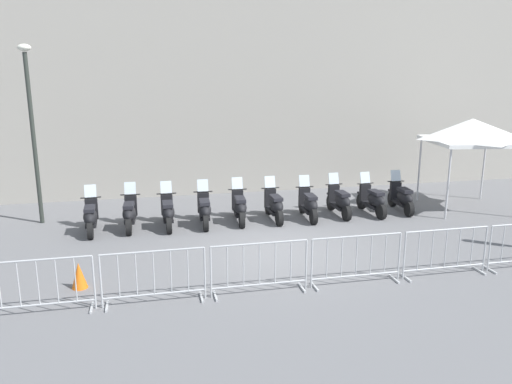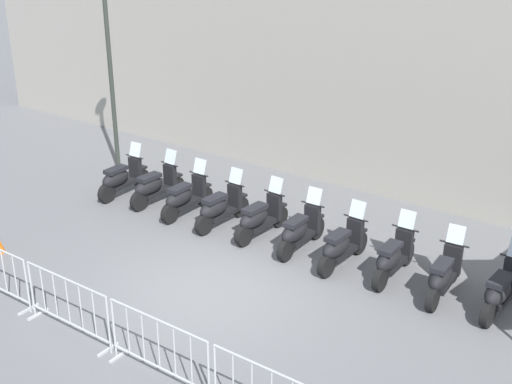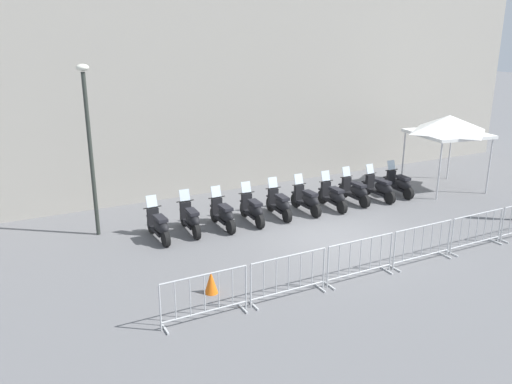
# 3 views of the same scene
# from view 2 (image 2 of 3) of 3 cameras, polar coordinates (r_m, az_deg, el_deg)

# --- Properties ---
(ground_plane) EXTENTS (120.00, 120.00, 0.00)m
(ground_plane) POSITION_cam_2_polar(r_m,az_deg,el_deg) (12.89, -4.30, -8.47)
(ground_plane) COLOR slate
(motorcycle_0) EXTENTS (0.67, 1.72, 1.24)m
(motorcycle_0) POSITION_cam_2_polar(r_m,az_deg,el_deg) (17.21, -11.30, 1.13)
(motorcycle_0) COLOR black
(motorcycle_0) RESTS_ON ground
(motorcycle_1) EXTENTS (0.58, 1.73, 1.24)m
(motorcycle_1) POSITION_cam_2_polar(r_m,az_deg,el_deg) (16.59, -8.52, 0.49)
(motorcycle_1) COLOR black
(motorcycle_1) RESTS_ON ground
(motorcycle_2) EXTENTS (0.63, 1.72, 1.24)m
(motorcycle_2) POSITION_cam_2_polar(r_m,az_deg,el_deg) (15.85, -6.01, -0.45)
(motorcycle_2) COLOR black
(motorcycle_2) RESTS_ON ground
(motorcycle_3) EXTENTS (0.57, 1.73, 1.24)m
(motorcycle_3) POSITION_cam_2_polar(r_m,az_deg,el_deg) (15.23, -3.06, -1.35)
(motorcycle_3) COLOR black
(motorcycle_3) RESTS_ON ground
(motorcycle_4) EXTENTS (0.56, 1.73, 1.24)m
(motorcycle_4) POSITION_cam_2_polar(r_m,az_deg,el_deg) (14.72, 0.32, -2.21)
(motorcycle_4) COLOR black
(motorcycle_4) RESTS_ON ground
(motorcycle_5) EXTENTS (0.64, 1.72, 1.24)m
(motorcycle_5) POSITION_cam_2_polar(r_m,az_deg,el_deg) (14.17, 3.71, -3.31)
(motorcycle_5) COLOR black
(motorcycle_5) RESTS_ON ground
(motorcycle_6) EXTENTS (0.58, 1.73, 1.24)m
(motorcycle_6) POSITION_cam_2_polar(r_m,az_deg,el_deg) (13.64, 7.23, -4.53)
(motorcycle_6) COLOR black
(motorcycle_6) RESTS_ON ground
(motorcycle_7) EXTENTS (0.65, 1.72, 1.24)m
(motorcycle_7) POSITION_cam_2_polar(r_m,az_deg,el_deg) (13.36, 11.48, -5.45)
(motorcycle_7) COLOR black
(motorcycle_7) RESTS_ON ground
(motorcycle_8) EXTENTS (0.70, 1.71, 1.24)m
(motorcycle_8) POSITION_cam_2_polar(r_m,az_deg,el_deg) (12.96, 15.54, -6.79)
(motorcycle_8) COLOR black
(motorcycle_8) RESTS_ON ground
(motorcycle_9) EXTENTS (0.56, 1.73, 1.24)m
(motorcycle_9) POSITION_cam_2_polar(r_m,az_deg,el_deg) (12.79, 20.01, -7.82)
(motorcycle_9) COLOR black
(motorcycle_9) RESTS_ON ground
(barrier_segment_2) EXTENTS (1.96, 0.71, 1.07)m
(barrier_segment_2) POSITION_cam_2_polar(r_m,az_deg,el_deg) (11.90, -15.57, -9.26)
(barrier_segment_2) COLOR #B2B5B7
(barrier_segment_2) RESTS_ON ground
(barrier_segment_3) EXTENTS (1.96, 0.71, 1.07)m
(barrier_segment_3) POSITION_cam_2_polar(r_m,az_deg,el_deg) (10.58, -8.21, -13.00)
(barrier_segment_3) COLOR #B2B5B7
(barrier_segment_3) RESTS_ON ground
(street_lamp) EXTENTS (0.36, 0.36, 5.07)m
(street_lamp) POSITION_cam_2_polar(r_m,az_deg,el_deg) (18.40, -12.28, 11.12)
(street_lamp) COLOR #2D332D
(street_lamp) RESTS_ON ground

